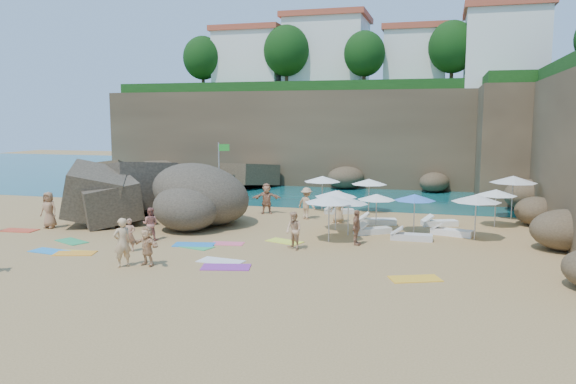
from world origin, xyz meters
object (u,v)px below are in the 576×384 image
(parasol_2, at_px, (377,197))
(person_stand_1, at_px, (150,224))
(parasol_1, at_px, (322,179))
(lounger_0, at_px, (377,222))
(person_stand_4, at_px, (338,207))
(person_stand_5, at_px, (267,198))
(person_stand_3, at_px, (356,227))
(person_stand_2, at_px, (307,203))
(parasol_0, at_px, (369,182))
(rock_outcrop, at_px, (162,220))
(person_stand_6, at_px, (122,242))
(flag_pole, at_px, (221,164))

(parasol_2, relative_size, person_stand_1, 1.26)
(parasol_1, bearing_deg, person_stand_1, -120.14)
(lounger_0, xyz_separation_m, person_stand_1, (-9.95, -6.86, 0.63))
(person_stand_4, distance_m, person_stand_5, 5.04)
(person_stand_3, relative_size, person_stand_5, 0.88)
(parasol_1, bearing_deg, person_stand_2, -94.74)
(parasol_0, bearing_deg, parasol_2, -78.46)
(person_stand_5, bearing_deg, rock_outcrop, -164.93)
(parasol_0, distance_m, person_stand_6, 17.11)
(person_stand_1, height_order, person_stand_3, person_stand_3)
(person_stand_6, bearing_deg, person_stand_2, -165.18)
(flag_pole, height_order, person_stand_5, flag_pole)
(person_stand_2, relative_size, person_stand_6, 0.94)
(rock_outcrop, bearing_deg, person_stand_4, 10.51)
(person_stand_4, bearing_deg, person_stand_1, -107.30)
(flag_pole, xyz_separation_m, person_stand_4, (9.23, -5.53, -1.70))
(parasol_0, relative_size, person_stand_6, 1.12)
(person_stand_1, bearing_deg, rock_outcrop, -76.07)
(rock_outcrop, relative_size, person_stand_2, 4.52)
(flag_pole, bearing_deg, person_stand_1, -83.34)
(parasol_1, bearing_deg, parasol_2, -52.15)
(flag_pole, height_order, person_stand_6, flag_pole)
(rock_outcrop, height_order, parasol_2, parasol_2)
(rock_outcrop, relative_size, person_stand_4, 4.54)
(parasol_1, relative_size, person_stand_1, 1.46)
(flag_pole, bearing_deg, person_stand_5, -39.76)
(rock_outcrop, bearing_deg, person_stand_5, 35.15)
(flag_pole, height_order, person_stand_4, flag_pole)
(parasol_1, distance_m, lounger_0, 5.62)
(rock_outcrop, xyz_separation_m, person_stand_6, (3.40, -9.52, 0.97))
(parasol_0, bearing_deg, person_stand_4, -106.79)
(flag_pole, bearing_deg, person_stand_2, -33.65)
(person_stand_2, bearing_deg, person_stand_4, -172.60)
(flag_pole, distance_m, person_stand_3, 15.46)
(parasol_1, xyz_separation_m, person_stand_5, (-3.02, -1.97, -1.07))
(person_stand_5, xyz_separation_m, person_stand_6, (-1.72, -13.12, 0.04))
(parasol_2, distance_m, person_stand_1, 11.46)
(rock_outcrop, bearing_deg, person_stand_1, -67.46)
(parasol_2, height_order, person_stand_3, parasol_2)
(person_stand_2, bearing_deg, person_stand_1, 78.60)
(flag_pole, distance_m, parasol_1, 7.76)
(person_stand_2, xyz_separation_m, person_stand_5, (-2.77, 1.09, 0.02))
(person_stand_1, bearing_deg, person_stand_2, -136.75)
(parasol_2, bearing_deg, lounger_0, 94.43)
(rock_outcrop, relative_size, person_stand_3, 5.02)
(person_stand_4, bearing_deg, person_stand_3, -38.69)
(person_stand_5, bearing_deg, person_stand_3, -66.67)
(parasol_0, bearing_deg, person_stand_5, -159.89)
(parasol_1, xyz_separation_m, lounger_0, (3.86, -3.64, -1.84))
(person_stand_3, bearing_deg, parasol_0, 8.68)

